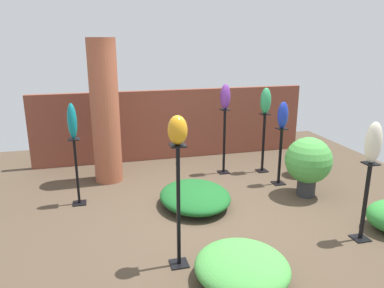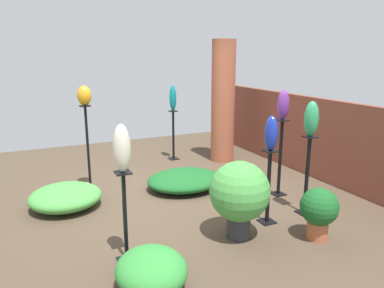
{
  "view_description": "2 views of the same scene",
  "coord_description": "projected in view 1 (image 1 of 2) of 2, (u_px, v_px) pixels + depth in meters",
  "views": [
    {
      "loc": [
        -1.55,
        -4.69,
        2.45
      ],
      "look_at": [
        -0.22,
        0.35,
        0.95
      ],
      "focal_mm": 35.0,
      "sensor_mm": 36.0,
      "label": 1
    },
    {
      "loc": [
        5.15,
        -2.09,
        2.2
      ],
      "look_at": [
        0.01,
        0.34,
        0.79
      ],
      "focal_mm": 35.0,
      "sensor_mm": 36.0,
      "label": 2
    }
  ],
  "objects": [
    {
      "name": "potted_plant_near_pillar",
      "position": [
        308.0,
        162.0,
        5.84
      ],
      "size": [
        0.73,
        0.73,
        0.96
      ],
      "color": "#2D2D33",
      "rests_on": "ground"
    },
    {
      "name": "potted_plant_back_center",
      "position": [
        304.0,
        155.0,
        6.79
      ],
      "size": [
        0.46,
        0.46,
        0.64
      ],
      "color": "#B25B38",
      "rests_on": "ground"
    },
    {
      "name": "pedestal_teal",
      "position": [
        77.0,
        175.0,
        5.57
      ],
      "size": [
        0.2,
        0.2,
        1.03
      ],
      "color": "black",
      "rests_on": "ground"
    },
    {
      "name": "pedestal_amber",
      "position": [
        178.0,
        212.0,
        4.0
      ],
      "size": [
        0.2,
        0.2,
        1.39
      ],
      "color": "black",
      "rests_on": "ground"
    },
    {
      "name": "pedestal_violet",
      "position": [
        224.0,
        144.0,
        6.85
      ],
      "size": [
        0.2,
        0.2,
        1.2
      ],
      "color": "black",
      "rests_on": "ground"
    },
    {
      "name": "art_vase_violet",
      "position": [
        225.0,
        97.0,
        6.61
      ],
      "size": [
        0.19,
        0.17,
        0.45
      ],
      "primitive_type": "ellipsoid",
      "color": "#6B2D8C",
      "rests_on": "pedestal_violet"
    },
    {
      "name": "art_vase_teal",
      "position": [
        72.0,
        121.0,
        5.35
      ],
      "size": [
        0.14,
        0.14,
        0.52
      ],
      "primitive_type": "ellipsoid",
      "color": "#0F727A",
      "rests_on": "pedestal_teal"
    },
    {
      "name": "art_vase_amber",
      "position": [
        178.0,
        130.0,
        3.75
      ],
      "size": [
        0.2,
        0.21,
        0.3
      ],
      "primitive_type": "ellipsoid",
      "color": "orange",
      "rests_on": "pedestal_amber"
    },
    {
      "name": "brick_pillar",
      "position": [
        105.0,
        112.0,
        6.31
      ],
      "size": [
        0.48,
        0.48,
        2.44
      ],
      "primitive_type": "cylinder",
      "color": "#9E5138",
      "rests_on": "ground"
    },
    {
      "name": "pedestal_jade",
      "position": [
        263.0,
        146.0,
        6.94
      ],
      "size": [
        0.2,
        0.2,
        1.11
      ],
      "color": "black",
      "rests_on": "ground"
    },
    {
      "name": "foliage_bed_center",
      "position": [
        242.0,
        267.0,
        3.85
      ],
      "size": [
        0.98,
        1.02,
        0.33
      ],
      "primitive_type": "ellipsoid",
      "color": "#479942",
      "rests_on": "ground"
    },
    {
      "name": "foliage_bed_west",
      "position": [
        195.0,
        196.0,
        5.61
      ],
      "size": [
        1.05,
        1.25,
        0.29
      ],
      "primitive_type": "ellipsoid",
      "color": "#195923",
      "rests_on": "ground"
    },
    {
      "name": "art_vase_cobalt",
      "position": [
        283.0,
        115.0,
        6.15
      ],
      "size": [
        0.18,
        0.16,
        0.45
      ],
      "primitive_type": "ellipsoid",
      "color": "#192D9E",
      "rests_on": "pedestal_cobalt"
    },
    {
      "name": "art_vase_ivory",
      "position": [
        373.0,
        143.0,
        4.36
      ],
      "size": [
        0.19,
        0.18,
        0.5
      ],
      "primitive_type": "ellipsoid",
      "color": "beige",
      "rests_on": "pedestal_ivory"
    },
    {
      "name": "art_vase_jade",
      "position": [
        266.0,
        101.0,
        6.71
      ],
      "size": [
        0.19,
        0.19,
        0.47
      ],
      "primitive_type": "ellipsoid",
      "color": "#2D9356",
      "rests_on": "pedestal_jade"
    },
    {
      "name": "ground_plane",
      "position": [
        213.0,
        212.0,
        5.42
      ],
      "size": [
        8.0,
        8.0,
        0.0
      ],
      "primitive_type": "plane",
      "color": "#4C3D2D"
    },
    {
      "name": "pedestal_cobalt",
      "position": [
        280.0,
        159.0,
        6.36
      ],
      "size": [
        0.2,
        0.2,
        0.99
      ],
      "color": "black",
      "rests_on": "ground"
    },
    {
      "name": "brick_wall_back",
      "position": [
        174.0,
        124.0,
        7.7
      ],
      "size": [
        5.6,
        0.12,
        1.42
      ],
      "primitive_type": "cube",
      "color": "brown",
      "rests_on": "ground"
    },
    {
      "name": "pedestal_ivory",
      "position": [
        365.0,
        205.0,
        4.58
      ],
      "size": [
        0.2,
        0.2,
        1.01
      ],
      "color": "black",
      "rests_on": "ground"
    }
  ]
}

